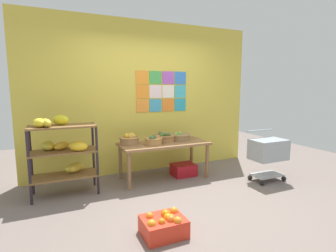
# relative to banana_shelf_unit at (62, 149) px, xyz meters

# --- Properties ---
(ground) EXTENTS (9.17, 9.17, 0.00)m
(ground) POSITION_rel_banana_shelf_unit_xyz_m (1.50, -0.99, -0.68)
(ground) COLOR slate
(back_wall_with_art) EXTENTS (4.33, 0.07, 2.75)m
(back_wall_with_art) POSITION_rel_banana_shelf_unit_xyz_m (1.50, 0.62, 0.69)
(back_wall_with_art) COLOR gold
(back_wall_with_art) RESTS_ON ground
(banana_shelf_unit) EXTENTS (0.91, 0.50, 1.17)m
(banana_shelf_unit) POSITION_rel_banana_shelf_unit_xyz_m (0.00, 0.00, 0.00)
(banana_shelf_unit) COLOR #291F27
(banana_shelf_unit) RESTS_ON ground
(display_table) EXTENTS (1.51, 0.68, 0.63)m
(display_table) POSITION_rel_banana_shelf_unit_xyz_m (1.61, 0.04, -0.13)
(display_table) COLOR olive
(display_table) RESTS_ON ground
(fruit_basket_right) EXTENTS (0.41, 0.41, 0.15)m
(fruit_basket_right) POSITION_rel_banana_shelf_unit_xyz_m (1.97, 0.16, 0.01)
(fruit_basket_right) COLOR #947449
(fruit_basket_right) RESTS_ON display_table
(fruit_basket_back_right) EXTENTS (0.39, 0.39, 0.16)m
(fruit_basket_back_right) POSITION_rel_banana_shelf_unit_xyz_m (1.67, 0.15, 0.01)
(fruit_basket_back_right) COLOR #A67740
(fruit_basket_back_right) RESTS_ON display_table
(fruit_basket_left) EXTENTS (0.34, 0.34, 0.18)m
(fruit_basket_left) POSITION_rel_banana_shelf_unit_xyz_m (1.05, 0.18, 0.03)
(fruit_basket_left) COLOR #A27448
(fruit_basket_left) RESTS_ON display_table
(fruit_basket_centre) EXTENTS (0.30, 0.30, 0.16)m
(fruit_basket_centre) POSITION_rel_banana_shelf_unit_xyz_m (1.39, -0.03, 0.02)
(fruit_basket_centre) COLOR #B58449
(fruit_basket_centre) RESTS_ON display_table
(produce_crate_under_table) EXTENTS (0.40, 0.33, 0.21)m
(produce_crate_under_table) POSITION_rel_banana_shelf_unit_xyz_m (1.99, 0.02, -0.58)
(produce_crate_under_table) COLOR #A8141C
(produce_crate_under_table) RESTS_ON ground
(orange_crate_foreground) EXTENTS (0.45, 0.37, 0.25)m
(orange_crate_foreground) POSITION_rel_banana_shelf_unit_xyz_m (0.91, -1.59, -0.57)
(orange_crate_foreground) COLOR red
(orange_crate_foreground) RESTS_ON ground
(shopping_cart) EXTENTS (0.58, 0.42, 0.84)m
(shopping_cart) POSITION_rel_banana_shelf_unit_xyz_m (3.15, -0.79, -0.18)
(shopping_cart) COLOR black
(shopping_cart) RESTS_ON ground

